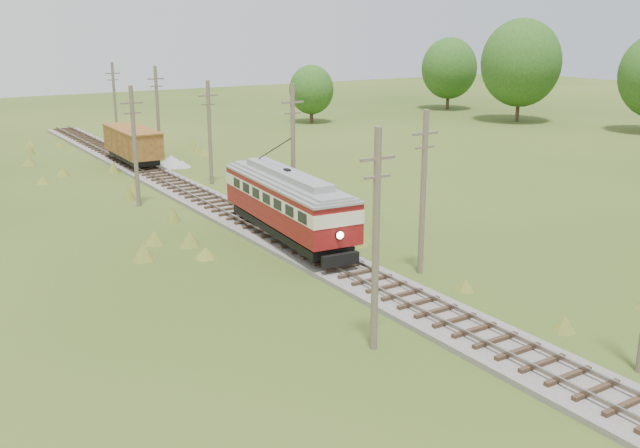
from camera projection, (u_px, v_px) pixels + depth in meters
railbed_main at (231, 213)px, 48.86m from camera, size 3.60×96.00×0.57m
streetcar at (288, 200)px, 41.85m from camera, size 4.12×13.02×5.90m
gondola at (133, 143)px, 65.10m from camera, size 3.11×9.10×3.00m
gravel_pile at (173, 161)px, 65.59m from camera, size 2.97×3.15×1.08m
utility_pole_r_2 at (423, 191)px, 36.42m from camera, size 1.60×0.30×8.60m
utility_pole_r_3 at (293, 151)px, 46.87m from camera, size 1.60×0.30×9.00m
utility_pole_r_4 at (210, 132)px, 57.42m from camera, size 1.60×0.30×8.40m
utility_pole_r_5 at (158, 112)px, 68.12m from camera, size 1.60×0.30×8.90m
utility_pole_r_6 at (115, 101)px, 78.61m from camera, size 1.60×0.30×8.70m
utility_pole_l_a at (376, 239)px, 27.61m from camera, size 1.60×0.30×9.00m
utility_pole_l_b at (135, 145)px, 50.27m from camera, size 1.60×0.30×8.60m
tree_right_4 at (521, 63)px, 94.20m from camera, size 10.50×10.50×13.53m
tree_right_5 at (449, 68)px, 108.65m from camera, size 8.40×8.40×10.82m
tree_mid_b at (311, 90)px, 94.11m from camera, size 5.88×5.88×7.57m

